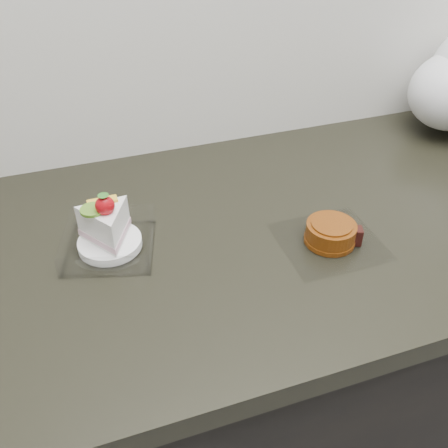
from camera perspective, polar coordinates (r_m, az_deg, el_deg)
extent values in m
cube|color=black|center=(1.25, 7.70, -16.43)|extent=(2.00, 0.60, 0.86)
cube|color=black|center=(0.93, 9.95, 0.35)|extent=(2.04, 0.64, 0.04)
cube|color=white|center=(0.84, -12.82, -2.61)|extent=(0.17, 0.17, 0.00)
cylinder|color=white|center=(0.84, -12.90, -2.14)|extent=(0.10, 0.10, 0.01)
ellipsoid|color=red|center=(0.78, -13.45, 2.06)|extent=(0.03, 0.03, 0.03)
cone|color=#2D7223|center=(0.77, -13.61, 2.98)|extent=(0.02, 0.02, 0.01)
cylinder|color=olive|center=(0.79, -14.83, 1.59)|extent=(0.04, 0.04, 0.00)
cube|color=yellow|center=(0.81, -13.73, 2.56)|extent=(0.05, 0.02, 0.00)
cube|color=white|center=(0.85, 11.92, -1.98)|extent=(0.17, 0.16, 0.00)
cylinder|color=brown|center=(0.84, 12.08, -1.02)|extent=(0.09, 0.09, 0.03)
cylinder|color=brown|center=(0.85, 11.96, -1.73)|extent=(0.10, 0.10, 0.01)
cylinder|color=brown|center=(0.83, 12.24, 0.01)|extent=(0.08, 0.08, 0.00)
cube|color=black|center=(0.85, 14.69, -1.31)|extent=(0.03, 0.03, 0.03)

